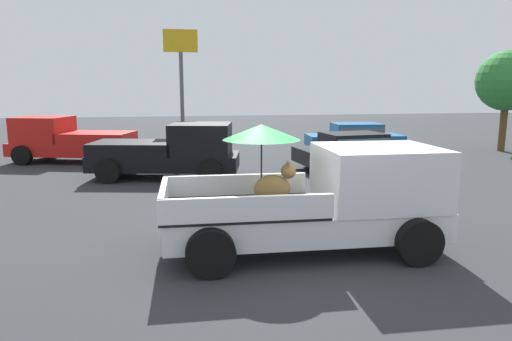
{
  "coord_description": "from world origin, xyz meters",
  "views": [
    {
      "loc": [
        -2.27,
        -7.83,
        2.98
      ],
      "look_at": [
        -0.48,
        2.29,
        1.1
      ],
      "focal_mm": 32.25,
      "sensor_mm": 36.0,
      "label": 1
    }
  ],
  "objects_px": {
    "pickup_truck_far": "(171,152)",
    "parked_sedan_far": "(354,149)",
    "motel_sign": "(181,69)",
    "pickup_truck_main": "(327,197)",
    "pickup_truck_red": "(68,140)",
    "parked_sedan_near": "(355,136)"
  },
  "relations": [
    {
      "from": "pickup_truck_main",
      "to": "parked_sedan_near",
      "type": "height_order",
      "value": "pickup_truck_main"
    },
    {
      "from": "pickup_truck_far",
      "to": "parked_sedan_near",
      "type": "xyz_separation_m",
      "value": [
        8.28,
        4.7,
        -0.13
      ]
    },
    {
      "from": "pickup_truck_main",
      "to": "parked_sedan_near",
      "type": "bearing_deg",
      "value": 67.35
    },
    {
      "from": "pickup_truck_far",
      "to": "parked_sedan_far",
      "type": "height_order",
      "value": "pickup_truck_far"
    },
    {
      "from": "pickup_truck_red",
      "to": "pickup_truck_far",
      "type": "relative_size",
      "value": 1.01
    },
    {
      "from": "pickup_truck_far",
      "to": "parked_sedan_far",
      "type": "relative_size",
      "value": 1.14
    },
    {
      "from": "pickup_truck_main",
      "to": "pickup_truck_far",
      "type": "relative_size",
      "value": 1.01
    },
    {
      "from": "pickup_truck_far",
      "to": "parked_sedan_far",
      "type": "bearing_deg",
      "value": 15.85
    },
    {
      "from": "pickup_truck_main",
      "to": "parked_sedan_far",
      "type": "bearing_deg",
      "value": 66.4
    },
    {
      "from": "parked_sedan_far",
      "to": "motel_sign",
      "type": "relative_size",
      "value": 0.84
    },
    {
      "from": "parked_sedan_near",
      "to": "motel_sign",
      "type": "distance_m",
      "value": 8.35
    },
    {
      "from": "motel_sign",
      "to": "pickup_truck_main",
      "type": "bearing_deg",
      "value": -78.66
    },
    {
      "from": "pickup_truck_far",
      "to": "motel_sign",
      "type": "bearing_deg",
      "value": 95.42
    },
    {
      "from": "pickup_truck_far",
      "to": "pickup_truck_main",
      "type": "bearing_deg",
      "value": -57.46
    },
    {
      "from": "parked_sedan_far",
      "to": "pickup_truck_red",
      "type": "bearing_deg",
      "value": 155.72
    },
    {
      "from": "pickup_truck_far",
      "to": "motel_sign",
      "type": "height_order",
      "value": "motel_sign"
    },
    {
      "from": "pickup_truck_red",
      "to": "parked_sedan_near",
      "type": "bearing_deg",
      "value": -161.38
    },
    {
      "from": "parked_sedan_near",
      "to": "motel_sign",
      "type": "height_order",
      "value": "motel_sign"
    },
    {
      "from": "pickup_truck_red",
      "to": "motel_sign",
      "type": "distance_m",
      "value": 5.38
    },
    {
      "from": "pickup_truck_main",
      "to": "pickup_truck_red",
      "type": "relative_size",
      "value": 1.0
    },
    {
      "from": "pickup_truck_main",
      "to": "motel_sign",
      "type": "relative_size",
      "value": 0.97
    },
    {
      "from": "parked_sedan_far",
      "to": "parked_sedan_near",
      "type": "bearing_deg",
      "value": 61.81
    }
  ]
}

